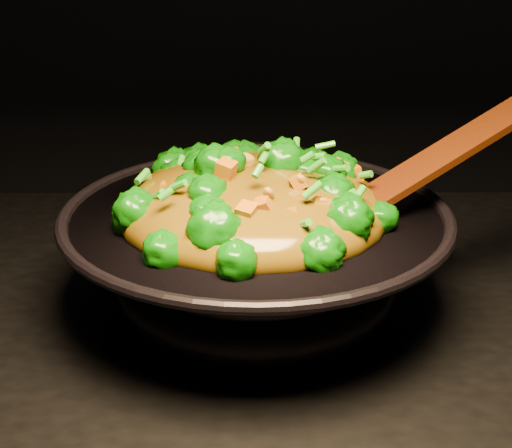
{
  "coord_description": "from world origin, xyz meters",
  "views": [
    {
      "loc": [
        -0.11,
        -0.65,
        1.32
      ],
      "look_at": [
        -0.1,
        0.11,
        1.0
      ],
      "focal_mm": 55.0,
      "sensor_mm": 36.0,
      "label": 1
    }
  ],
  "objects": [
    {
      "name": "stir_fry",
      "position": [
        -0.11,
        0.1,
        1.06
      ],
      "size": [
        0.35,
        0.35,
        0.1
      ],
      "primitive_type": null,
      "rotation": [
        0.0,
        0.0,
        -0.32
      ],
      "color": "#0E6106",
      "rests_on": "wok"
    },
    {
      "name": "wok",
      "position": [
        -0.1,
        0.1,
        0.96
      ],
      "size": [
        0.45,
        0.45,
        0.11
      ],
      "primitive_type": null,
      "rotation": [
        0.0,
        0.0,
        0.14
      ],
      "color": "black",
      "rests_on": "stovetop"
    },
    {
      "name": "spatula",
      "position": [
        0.08,
        0.12,
        1.06
      ],
      "size": [
        0.27,
        0.16,
        0.12
      ],
      "primitive_type": "cube",
      "rotation": [
        0.0,
        -0.38,
        0.44
      ],
      "color": "#3B1807",
      "rests_on": "wok"
    },
    {
      "name": "back_pot",
      "position": [
        -0.1,
        0.24,
        0.96
      ],
      "size": [
        0.25,
        0.25,
        0.11
      ],
      "primitive_type": "cylinder",
      "rotation": [
        0.0,
        0.0,
        -0.29
      ],
      "color": "black",
      "rests_on": "stovetop"
    }
  ]
}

